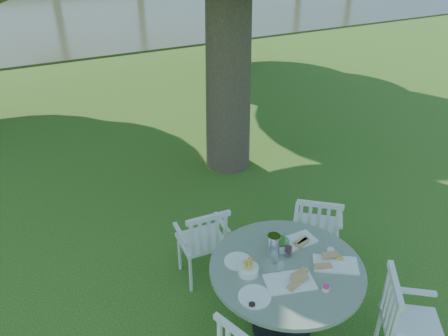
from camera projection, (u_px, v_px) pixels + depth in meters
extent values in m
plane|color=#1F430E|center=(231.00, 233.00, 5.54)|extent=(140.00, 140.00, 0.00)
cylinder|color=black|center=(281.00, 327.00, 4.22)|extent=(0.56, 0.56, 0.04)
cylinder|color=black|center=(284.00, 299.00, 4.04)|extent=(0.12, 0.12, 0.72)
cylinder|color=gray|center=(287.00, 268.00, 3.85)|extent=(1.37, 1.37, 0.04)
cylinder|color=silver|center=(333.00, 237.00, 5.10)|extent=(0.04, 0.04, 0.46)
cylinder|color=silver|center=(297.00, 232.00, 5.18)|extent=(0.04, 0.04, 0.46)
cylinder|color=silver|center=(333.00, 258.00, 4.78)|extent=(0.04, 0.04, 0.46)
cylinder|color=silver|center=(295.00, 253.00, 4.86)|extent=(0.04, 0.04, 0.46)
cube|color=silver|center=(317.00, 227.00, 4.85)|extent=(0.64, 0.64, 0.04)
cube|color=silver|center=(318.00, 222.00, 4.57)|extent=(0.39, 0.34, 0.47)
cylinder|color=silver|center=(213.00, 244.00, 5.00)|extent=(0.04, 0.04, 0.46)
cylinder|color=silver|center=(180.00, 253.00, 4.86)|extent=(0.04, 0.04, 0.46)
cylinder|color=silver|center=(226.00, 264.00, 4.71)|extent=(0.04, 0.04, 0.46)
cylinder|color=silver|center=(191.00, 274.00, 4.57)|extent=(0.04, 0.04, 0.46)
cube|color=silver|center=(202.00, 240.00, 4.66)|extent=(0.50, 0.46, 0.04)
cube|color=silver|center=(209.00, 235.00, 4.39)|extent=(0.47, 0.07, 0.47)
cylinder|color=silver|center=(424.00, 333.00, 3.88)|extent=(0.04, 0.04, 0.50)
cylinder|color=silver|center=(378.00, 327.00, 3.94)|extent=(0.04, 0.04, 0.50)
cube|color=silver|center=(413.00, 329.00, 3.59)|extent=(0.68, 0.69, 0.04)
cube|color=silver|center=(390.00, 306.00, 3.50)|extent=(0.34, 0.43, 0.51)
cube|color=white|center=(290.00, 282.00, 3.67)|extent=(0.47, 0.35, 0.02)
cube|color=white|center=(335.00, 264.00, 3.86)|extent=(0.45, 0.40, 0.02)
cube|color=white|center=(297.00, 241.00, 4.14)|extent=(0.37, 0.21, 0.02)
cylinder|color=white|center=(255.00, 297.00, 3.52)|extent=(0.27, 0.27, 0.01)
cylinder|color=white|center=(238.00, 261.00, 3.90)|extent=(0.25, 0.25, 0.01)
cylinder|color=white|center=(248.00, 270.00, 3.75)|extent=(0.18, 0.18, 0.07)
cylinder|color=white|center=(280.00, 244.00, 4.06)|extent=(0.20, 0.20, 0.07)
cylinder|color=silver|center=(273.00, 246.00, 3.91)|extent=(0.12, 0.12, 0.23)
cylinder|color=white|center=(289.00, 246.00, 3.92)|extent=(0.08, 0.08, 0.21)
cylinder|color=white|center=(274.00, 258.00, 3.86)|extent=(0.06, 0.06, 0.10)
cylinder|color=white|center=(281.00, 269.00, 3.74)|extent=(0.06, 0.06, 0.11)
cylinder|color=white|center=(326.00, 288.00, 3.59)|extent=(0.07, 0.07, 0.03)
cylinder|color=white|center=(340.00, 260.00, 3.89)|extent=(0.07, 0.07, 0.03)
cylinder|color=white|center=(331.00, 251.00, 4.00)|extent=(0.07, 0.07, 0.03)
cylinder|color=white|center=(252.00, 306.00, 3.43)|extent=(0.06, 0.06, 0.03)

